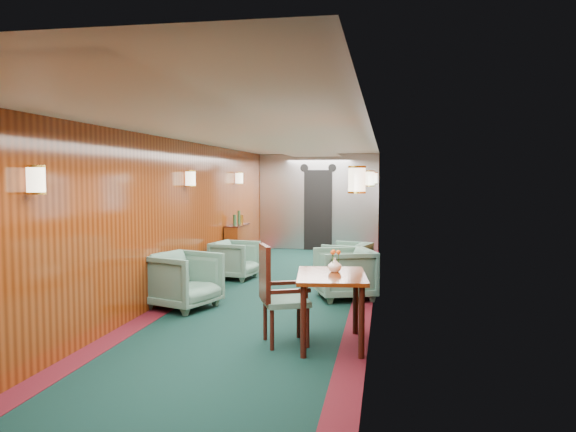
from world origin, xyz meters
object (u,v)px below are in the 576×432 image
object	(u,v)px
credenza	(237,245)
armchair_right_far	(347,261)
armchair_left_near	(183,280)
dining_table	(331,286)
armchair_left_far	(235,260)
armchair_right_near	(344,274)
side_chair	(276,291)

from	to	relation	value
credenza	armchair_right_far	xyz separation A→B (m)	(2.35, -1.21, -0.10)
credenza	armchair_left_near	world-z (taller)	credenza
dining_table	armchair_right_far	world-z (taller)	dining_table
armchair_left_near	armchair_left_far	distance (m)	2.34
dining_table	credenza	size ratio (longest dim) A/B	0.99
armchair_right_far	dining_table	bearing A→B (deg)	18.83
credenza	armchair_left_near	distance (m)	3.77
armchair_left_far	armchair_right_near	bearing A→B (deg)	-112.75
dining_table	armchair_left_near	distance (m)	2.60
side_chair	armchair_left_near	xyz separation A→B (m)	(-1.60, 1.44, -0.20)
armchair_left_far	side_chair	bearing A→B (deg)	-148.31
armchair_left_far	credenza	bearing A→B (deg)	23.77
armchair_right_near	side_chair	bearing A→B (deg)	-32.52
armchair_right_near	armchair_right_far	bearing A→B (deg)	162.71
dining_table	side_chair	world-z (taller)	side_chair
credenza	armchair_right_near	size ratio (longest dim) A/B	1.36
armchair_right_far	armchair_left_far	bearing A→B (deg)	-66.23
armchair_left_near	armchair_right_far	xyz separation A→B (m)	(2.10, 2.56, -0.05)
armchair_left_near	armchair_right_far	size ratio (longest dim) A/B	1.16
dining_table	credenza	xyz separation A→B (m)	(-2.44, 5.13, -0.22)
side_chair	armchair_left_near	size ratio (longest dim) A/B	1.28
credenza	side_chair	bearing A→B (deg)	-70.42
dining_table	armchair_right_near	world-z (taller)	dining_table
side_chair	credenza	xyz separation A→B (m)	(-1.85, 5.20, -0.16)
armchair_right_far	credenza	bearing A→B (deg)	-99.77
credenza	armchair_left_far	xyz separation A→B (m)	(0.35, -1.43, -0.10)
credenza	armchair_left_far	world-z (taller)	credenza
credenza	armchair_left_near	xyz separation A→B (m)	(0.25, -3.76, -0.05)
armchair_left_near	armchair_left_far	bearing A→B (deg)	17.91
side_chair	armchair_right_far	world-z (taller)	side_chair
side_chair	armchair_right_near	xyz separation A→B (m)	(0.56, 2.45, -0.22)
armchair_left_near	armchair_left_far	size ratio (longest dim) A/B	1.15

